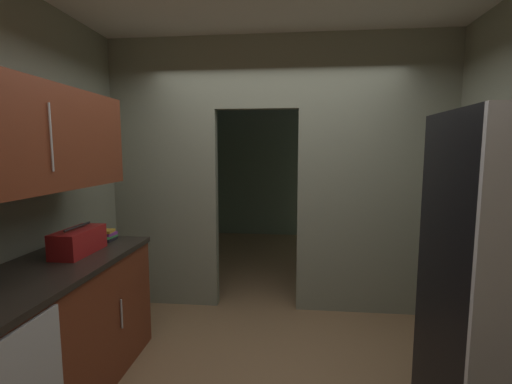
{
  "coord_description": "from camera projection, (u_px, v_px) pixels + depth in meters",
  "views": [
    {
      "loc": [
        0.16,
        -2.29,
        1.69
      ],
      "look_at": [
        -0.12,
        0.44,
        1.36
      ],
      "focal_mm": 24.7,
      "sensor_mm": 36.0,
      "label": 1
    }
  ],
  "objects": [
    {
      "name": "lower_cabinet_run",
      "position": [
        38.0,
        346.0,
        2.2
      ],
      "size": [
        0.68,
        1.92,
        0.94
      ],
      "color": "maroon",
      "rests_on": "ground"
    },
    {
      "name": "adjoining_room_shell",
      "position": [
        283.0,
        167.0,
        5.88
      ],
      "size": [
        3.5,
        3.39,
        2.83
      ],
      "color": "slate",
      "rests_on": "ground"
    },
    {
      "name": "boombox",
      "position": [
        78.0,
        241.0,
        2.55
      ],
      "size": [
        0.21,
        0.43,
        0.21
      ],
      "color": "maroon",
      "rests_on": "lower_cabinet_run"
    },
    {
      "name": "upper_cabinet_counterside",
      "position": [
        22.0,
        137.0,
        2.04
      ],
      "size": [
        0.36,
        1.73,
        0.66
      ],
      "color": "maroon"
    },
    {
      "name": "book_stack",
      "position": [
        107.0,
        235.0,
        2.93
      ],
      "size": [
        0.13,
        0.16,
        0.09
      ],
      "color": "black",
      "rests_on": "lower_cabinet_run"
    },
    {
      "name": "kitchen_partition",
      "position": [
        281.0,
        169.0,
        3.65
      ],
      "size": [
        3.5,
        0.12,
        2.83
      ],
      "color": "gray",
      "rests_on": "ground"
    }
  ]
}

